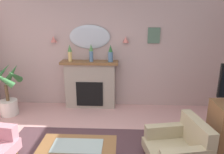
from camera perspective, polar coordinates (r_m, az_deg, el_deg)
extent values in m
cube|color=#B29993|center=(5.26, -1.56, 8.12)|extent=(6.58, 0.10, 2.97)
cube|color=gray|center=(5.32, -5.75, -2.23)|extent=(1.20, 0.28, 1.10)
cube|color=black|center=(5.28, -5.85, -4.33)|extent=(0.64, 0.12, 0.60)
cube|color=brown|center=(5.14, -5.96, 3.83)|extent=(1.36, 0.36, 0.06)
cylinder|color=tan|center=(5.18, -10.99, 5.35)|extent=(0.09, 0.09, 0.23)
cone|color=#4C8447|center=(5.15, -11.11, 7.48)|extent=(0.10, 0.10, 0.16)
cylinder|color=#4C7093|center=(5.08, -5.49, 5.47)|extent=(0.09, 0.09, 0.25)
cone|color=#4C8447|center=(5.05, -5.55, 7.74)|extent=(0.10, 0.10, 0.16)
cylinder|color=#4C7093|center=(5.04, -0.39, 5.36)|extent=(0.12, 0.12, 0.23)
cone|color=#2D6633|center=(5.01, -0.39, 7.55)|extent=(0.10, 0.10, 0.16)
ellipsoid|color=#B2BCC6|center=(5.19, -5.91, 10.45)|extent=(0.96, 0.06, 0.56)
cone|color=#D17066|center=(5.34, -15.15, 9.60)|extent=(0.14, 0.14, 0.14)
cone|color=#D17066|center=(5.09, 3.67, 9.82)|extent=(0.14, 0.14, 0.14)
cube|color=#4C6B56|center=(5.19, 10.99, 10.69)|extent=(0.28, 0.03, 0.36)
cube|color=brown|center=(3.27, -9.11, -17.78)|extent=(1.10, 0.60, 0.04)
cube|color=#8C9E99|center=(3.25, -9.13, -17.43)|extent=(0.72, 0.36, 0.01)
cylinder|color=brown|center=(3.70, -16.00, -17.84)|extent=(0.06, 0.06, 0.40)
cylinder|color=brown|center=(3.53, 0.15, -18.94)|extent=(0.06, 0.06, 0.40)
cylinder|color=brown|center=(4.09, -24.07, -17.58)|extent=(0.07, 0.07, 0.10)
cube|color=tan|center=(3.65, 16.00, -18.74)|extent=(0.94, 0.94, 0.16)
cube|color=tan|center=(3.63, 21.43, -13.80)|extent=(0.31, 0.82, 0.45)
cube|color=tan|center=(3.81, 14.12, -13.59)|extent=(0.73, 0.28, 0.22)
cylinder|color=brown|center=(3.87, 8.86, -18.30)|extent=(0.06, 0.06, 0.10)
cylinder|color=brown|center=(4.11, 18.39, -16.82)|extent=(0.06, 0.06, 0.10)
cylinder|color=silver|center=(5.54, -25.52, -7.25)|extent=(0.39, 0.39, 0.34)
cylinder|color=brown|center=(5.41, -25.98, -3.78)|extent=(0.07, 0.07, 0.37)
cone|color=#38753D|center=(5.20, -24.38, 0.32)|extent=(0.16, 0.54, 0.43)
cone|color=#38753D|center=(5.44, -24.87, 0.95)|extent=(0.49, 0.28, 0.51)
cone|color=#38753D|center=(5.50, -27.24, 0.79)|extent=(0.46, 0.47, 0.48)
cone|color=#38753D|center=(5.09, -27.10, -0.34)|extent=(0.54, 0.28, 0.46)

